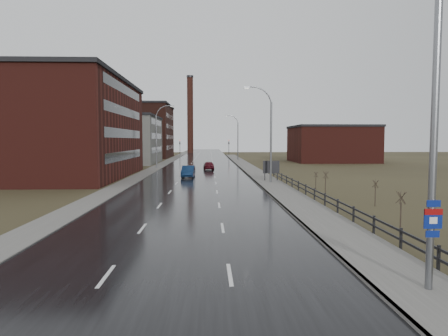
{
  "coord_description": "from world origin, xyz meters",
  "views": [
    {
      "loc": [
        1.54,
        -10.65,
        5.1
      ],
      "look_at": [
        2.65,
        19.33,
        3.0
      ],
      "focal_mm": 32.0,
      "sensor_mm": 36.0,
      "label": 1
    }
  ],
  "objects": [
    {
      "name": "car_far",
      "position": [
        1.47,
        57.25,
        0.73
      ],
      "size": [
        1.95,
        4.39,
        1.47
      ],
      "primitive_type": "imported",
      "rotation": [
        0.0,
        0.0,
        3.19
      ],
      "color": "#480C15",
      "rests_on": "ground"
    },
    {
      "name": "streetlight_right_far",
      "position": [
        8.5,
        90.0,
        5.84
      ],
      "size": [
        3.36,
        0.28,
        11.35
      ],
      "color": "slate",
      "rests_on": "ground"
    },
    {
      "name": "billboard",
      "position": [
        9.1,
        37.61,
        1.74
      ],
      "size": [
        2.01,
        0.17,
        2.59
      ],
      "color": "black",
      "rests_on": "ground"
    },
    {
      "name": "streetlight_right_mid",
      "position": [
        8.5,
        36.0,
        5.84
      ],
      "size": [
        3.36,
        0.28,
        11.35
      ],
      "color": "slate",
      "rests_on": "ground"
    },
    {
      "name": "guardrail",
      "position": [
        10.3,
        18.31,
        0.71
      ],
      "size": [
        0.1,
        53.05,
        1.1
      ],
      "color": "black",
      "rests_on": "ground"
    },
    {
      "name": "car_near",
      "position": [
        -1.31,
        43.69,
        0.78
      ],
      "size": [
        1.77,
        4.78,
        1.56
      ],
      "primitive_type": "imported",
      "rotation": [
        0.0,
        0.0,
        -0.02
      ],
      "color": "#0E2346",
      "rests_on": "ground"
    },
    {
      "name": "shrub_f",
      "position": [
        12.66,
        30.33,
        0.95
      ],
      "size": [
        0.43,
        0.45,
        1.8
      ],
      "color": "#382D23",
      "rests_on": "ground"
    },
    {
      "name": "shrub_d",
      "position": [
        14.38,
        19.49,
        1.08
      ],
      "size": [
        0.49,
        0.51,
        2.03
      ],
      "color": "#382D23",
      "rests_on": "ground"
    },
    {
      "name": "road",
      "position": [
        0.0,
        60.0,
        0.03
      ],
      "size": [
        14.0,
        300.0,
        0.06
      ],
      "primitive_type": "cube",
      "color": "black",
      "rests_on": "ground"
    },
    {
      "name": "ground",
      "position": [
        0.0,
        0.0,
        0.0
      ],
      "size": [
        320.0,
        320.0,
        0.0
      ],
      "primitive_type": "plane",
      "color": "#2D2819",
      "rests_on": "ground"
    },
    {
      "name": "streetlight_main",
      "position": [
        8.47,
        2.0,
        6.06
      ],
      "size": [
        3.91,
        0.29,
        12.11
      ],
      "color": "slate",
      "rests_on": "ground"
    },
    {
      "name": "traffic_light_left",
      "position": [
        -8.0,
        120.0,
        4.6
      ],
      "size": [
        0.58,
        2.73,
        5.3
      ],
      "color": "black",
      "rests_on": "ground"
    },
    {
      "name": "smokestack",
      "position": [
        -6.0,
        150.0,
        15.5
      ],
      "size": [
        2.7,
        2.7,
        30.7
      ],
      "color": "#331611",
      "rests_on": "ground"
    },
    {
      "name": "warehouse_mid",
      "position": [
        -17.99,
        78.0,
        5.26
      ],
      "size": [
        16.32,
        20.4,
        10.5
      ],
      "color": "slate",
      "rests_on": "ground"
    },
    {
      "name": "curb_right",
      "position": [
        7.08,
        35.0,
        0.09
      ],
      "size": [
        0.16,
        180.0,
        0.18
      ],
      "primitive_type": "cube",
      "color": "slate",
      "rests_on": "ground"
    },
    {
      "name": "building_right",
      "position": [
        30.3,
        82.0,
        4.26
      ],
      "size": [
        18.36,
        16.32,
        8.5
      ],
      "color": "#471914",
      "rests_on": "ground"
    },
    {
      "name": "streetlight_left",
      "position": [
        -7.7,
        62.0,
        5.84
      ],
      "size": [
        3.36,
        0.28,
        11.35
      ],
      "color": "slate",
      "rests_on": "ground"
    },
    {
      "name": "shrub_e",
      "position": [
        12.25,
        25.52,
        1.18
      ],
      "size": [
        0.53,
        0.56,
        2.23
      ],
      "color": "#382D23",
      "rests_on": "ground"
    },
    {
      "name": "sidewalk_left",
      "position": [
        -8.2,
        60.0,
        0.06
      ],
      "size": [
        2.4,
        260.0,
        0.12
      ],
      "primitive_type": "cube",
      "color": "#595651",
      "rests_on": "ground"
    },
    {
      "name": "warehouse_near",
      "position": [
        -20.99,
        45.0,
        6.76
      ],
      "size": [
        22.44,
        28.56,
        13.5
      ],
      "color": "#471914",
      "rests_on": "ground"
    },
    {
      "name": "sidewalk_right",
      "position": [
        8.6,
        35.0,
        0.09
      ],
      "size": [
        3.2,
        180.0,
        0.18
      ],
      "primitive_type": "cube",
      "color": "#595651",
      "rests_on": "ground"
    },
    {
      "name": "warehouse_far",
      "position": [
        -22.99,
        108.0,
        7.76
      ],
      "size": [
        26.52,
        24.48,
        15.5
      ],
      "color": "#331611",
      "rests_on": "ground"
    },
    {
      "name": "shrub_c",
      "position": [
        12.04,
        10.61,
        1.22
      ],
      "size": [
        0.54,
        0.57,
        2.3
      ],
      "color": "#382D23",
      "rests_on": "ground"
    },
    {
      "name": "traffic_light_right",
      "position": [
        8.0,
        120.0,
        4.6
      ],
      "size": [
        0.58,
        2.73,
        5.3
      ],
      "color": "black",
      "rests_on": "ground"
    }
  ]
}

